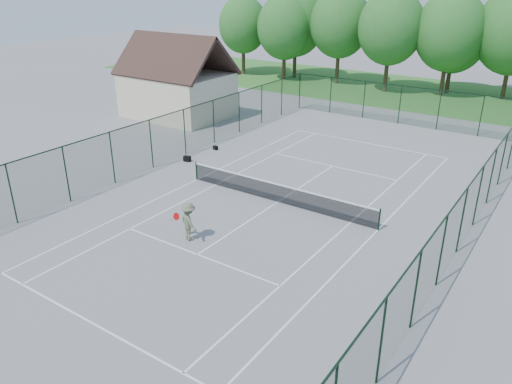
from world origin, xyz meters
TOP-DOWN VIEW (x-y plane):
  - ground at (0.00, 0.00)m, footprint 140.00×140.00m
  - grass_far at (0.00, 30.00)m, footprint 80.00×16.00m
  - court_lines at (0.00, 0.00)m, footprint 11.05×23.85m
  - tennis_net at (0.00, 0.00)m, footprint 11.08×0.08m
  - fence_enclosure at (0.00, 0.00)m, footprint 18.05×36.05m
  - utility_building at (-16.00, 10.00)m, footprint 8.60×6.27m
  - tree_line_far at (0.00, 30.00)m, footprint 39.40×6.40m
  - sports_bag_a at (-7.99, 1.99)m, footprint 0.49×0.35m
  - sports_bag_b at (-7.95, 4.80)m, footprint 0.38×0.28m
  - tennis_player at (-1.14, -5.59)m, footprint 1.79×1.04m

SIDE VIEW (x-z plane):
  - ground at x=0.00m, z-range 0.00..0.00m
  - court_lines at x=0.00m, z-range 0.00..0.01m
  - grass_far at x=0.00m, z-range 0.00..0.01m
  - sports_bag_b at x=-7.95m, z-range 0.00..0.26m
  - sports_bag_a at x=-7.99m, z-range 0.00..0.35m
  - tennis_net at x=0.00m, z-range 0.03..1.13m
  - tennis_player at x=-1.14m, z-range 0.00..1.77m
  - fence_enclosure at x=0.00m, z-range 0.05..3.07m
  - utility_building at x=-16.00m, z-range -0.20..6.44m
  - tree_line_far at x=0.00m, z-range 1.14..10.84m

